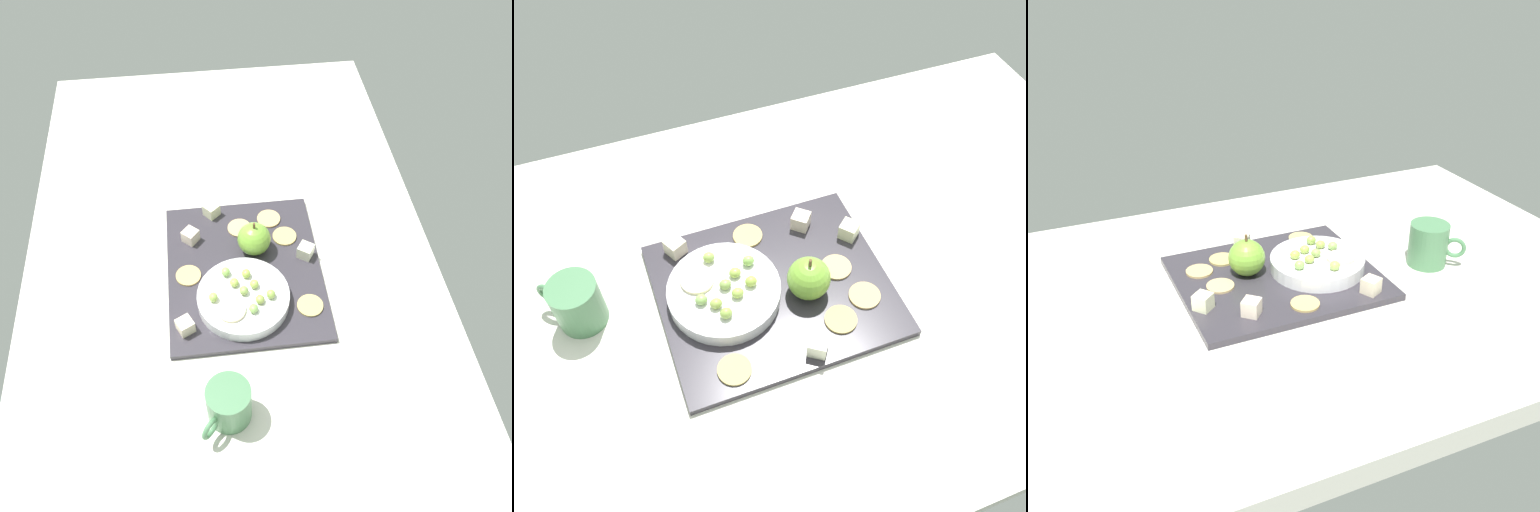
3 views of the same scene
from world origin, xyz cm
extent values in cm
cube|color=silver|center=(0.00, 0.00, 1.94)|extent=(131.91, 80.92, 3.89)
cube|color=#343038|center=(-3.59, -2.37, 4.50)|extent=(34.69, 29.45, 1.22)
cylinder|color=white|center=(-11.09, -1.41, 6.34)|extent=(16.92, 16.92, 2.47)
sphere|color=#76AE38|center=(1.04, -4.82, 8.36)|extent=(6.51, 6.51, 6.51)
cylinder|color=brown|center=(1.04, -4.82, 12.21)|extent=(0.50, 0.50, 1.20)
cube|color=#F6E3C1|center=(-15.77, 9.40, 6.45)|extent=(3.61, 3.61, 2.69)
cube|color=#EAEBC8|center=(-1.62, -14.64, 6.45)|extent=(3.73, 3.73, 2.69)
cube|color=#F7E1C9|center=(4.95, 7.53, 6.45)|extent=(3.79, 3.79, 2.69)
cube|color=#EFF0C1|center=(11.47, 2.87, 6.45)|extent=(3.79, 3.79, 2.69)
cylinder|color=tan|center=(-4.01, 8.44, 5.30)|extent=(4.80, 4.80, 0.40)
cylinder|color=tan|center=(6.86, -2.45, 5.30)|extent=(4.80, 4.80, 0.40)
cylinder|color=tan|center=(8.67, -8.77, 5.30)|extent=(4.80, 4.80, 0.40)
cylinder|color=tan|center=(-13.51, -13.45, 5.30)|extent=(4.80, 4.80, 0.40)
cylinder|color=tan|center=(3.55, -11.31, 5.30)|extent=(4.80, 4.80, 0.40)
ellipsoid|color=#9CB94F|center=(-8.82, 0.09, 8.30)|extent=(1.80, 1.62, 1.46)
ellipsoid|color=#8BB95D|center=(-14.87, -2.84, 8.32)|extent=(1.80, 1.62, 1.50)
ellipsoid|color=#A0BF4A|center=(-7.13, -2.37, 8.39)|extent=(1.80, 1.62, 1.63)
ellipsoid|color=#90B24C|center=(-12.22, -6.30, 8.40)|extent=(1.80, 1.62, 1.65)
ellipsoid|color=#99BD55|center=(-11.67, 4.03, 8.41)|extent=(1.80, 1.62, 1.68)
ellipsoid|color=#8DC159|center=(-6.26, 1.34, 8.39)|extent=(1.80, 1.62, 1.64)
ellipsoid|color=#8DAC56|center=(-10.84, -1.56, 8.35)|extent=(1.80, 1.62, 1.55)
ellipsoid|color=#9FC051|center=(-9.60, -3.59, 8.34)|extent=(1.80, 1.62, 1.54)
ellipsoid|color=#95AE4D|center=(-13.07, -4.22, 8.33)|extent=(1.80, 1.62, 1.51)
cylinder|color=beige|center=(-14.40, 1.05, 7.87)|extent=(5.11, 5.11, 0.60)
cylinder|color=#497D52|center=(-31.63, 3.03, 7.94)|extent=(7.18, 7.18, 8.10)
torus|color=#497D52|center=(-35.26, 6.15, 7.94)|extent=(3.55, 3.22, 4.00)
camera|label=1|loc=(-66.62, 3.01, 89.30)|focal=38.22mm
camera|label=2|loc=(-20.84, -46.91, 75.36)|focal=39.00mm
camera|label=3|loc=(32.62, 83.26, 59.13)|focal=42.63mm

